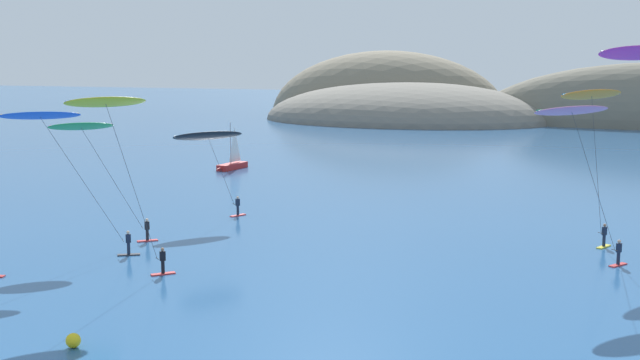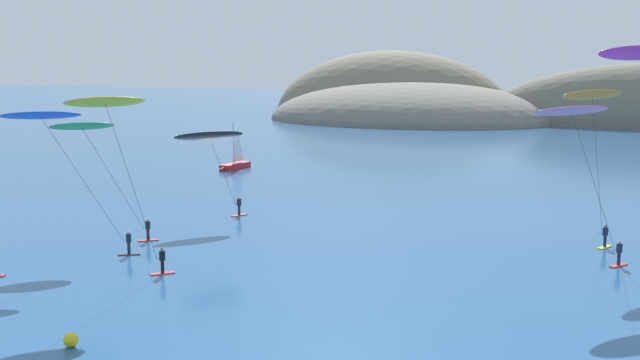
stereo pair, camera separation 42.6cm
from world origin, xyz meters
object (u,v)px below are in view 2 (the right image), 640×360
Objects in this scene: kitesurfer_yellow at (110,116)px; kitesurfer_orange at (594,106)px; sailboat_near at (234,164)px; kitesurfer_black at (211,141)px; kitesurfer_green at (87,135)px; marker_buoy at (71,340)px; kitesurfer_pink at (575,121)px; kitesurfer_blue at (49,127)px.

kitesurfer_yellow is 0.99× the size of kitesurfer_orange.
kitesurfer_black is (12.65, -27.73, 5.92)m from sailboat_near.
kitesurfer_green reaches higher than marker_buoy.
kitesurfer_pink reaches higher than kitesurfer_green.
kitesurfer_yellow reaches higher than kitesurfer_pink.
kitesurfer_pink is 1.18× the size of kitesurfer_green.
kitesurfer_orange reaches higher than kitesurfer_blue.
marker_buoy is at bearing -47.87° from kitesurfer_blue.
sailboat_near reaches higher than marker_buoy.
kitesurfer_orange is at bearing 25.65° from kitesurfer_blue.
sailboat_near is 31.05m from kitesurfer_black.
kitesurfer_orange is (0.67, 6.76, 0.56)m from kitesurfer_pink.
marker_buoy is at bearing -64.43° from kitesurfer_yellow.
kitesurfer_orange reaches higher than sailboat_near.
kitesurfer_orange reaches higher than kitesurfer_yellow.
kitesurfer_yellow is (-25.37, -11.50, 0.39)m from kitesurfer_pink.
kitesurfer_green is at bearing -105.31° from kitesurfer_black.
kitesurfer_black is 19.45m from kitesurfer_yellow.
marker_buoy is (8.82, -29.13, -6.21)m from kitesurfer_black.
kitesurfer_orange is 1.13× the size of kitesurfer_blue.
kitesurfer_blue reaches higher than marker_buoy.
kitesurfer_pink is 31.30m from marker_buoy.
kitesurfer_blue is at bearing -164.39° from kitesurfer_pink.
kitesurfer_yellow reaches higher than marker_buoy.
kitesurfer_green is (9.41, -39.56, 7.31)m from sailboat_near.
kitesurfer_orange reaches higher than kitesurfer_green.
marker_buoy is (-21.08, -28.63, -9.76)m from kitesurfer_orange.
kitesurfer_orange is (29.90, -0.50, 3.55)m from kitesurfer_black.
kitesurfer_yellow is (3.86, -18.77, 3.38)m from kitesurfer_black.
kitesurfer_orange is (42.55, -28.23, 9.47)m from sailboat_near.
kitesurfer_yellow is 1.24× the size of kitesurfer_green.
sailboat_near is 8.51× the size of marker_buoy.
kitesurfer_black is at bearing 106.85° from marker_buoy.
kitesurfer_pink is at bearing 46.97° from marker_buoy.
kitesurfer_pink is at bearing -95.64° from kitesurfer_orange.
kitesurfer_blue is 19.37m from marker_buoy.
kitesurfer_pink is 0.95× the size of kitesurfer_yellow.
kitesurfer_blue is (9.80, -43.96, 8.22)m from sailboat_near.
kitesurfer_pink is at bearing -39.88° from sailboat_near.
kitesurfer_green is at bearing -161.13° from kitesurfer_orange.
kitesurfer_green is (-3.24, -11.83, 1.38)m from kitesurfer_black.
sailboat_near is 60.78m from marker_buoy.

